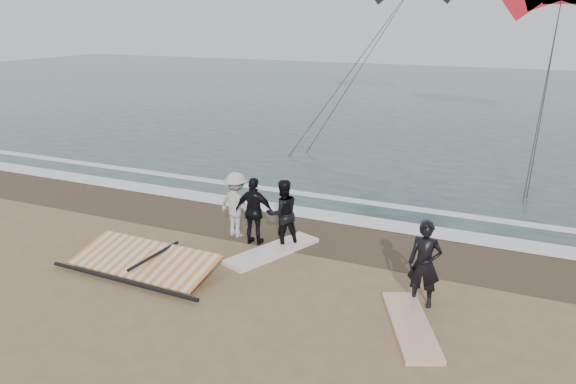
% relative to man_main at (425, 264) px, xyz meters
% --- Properties ---
extents(ground, '(120.00, 120.00, 0.00)m').
position_rel_man_main_xyz_m(ground, '(-2.79, -1.79, -0.91)').
color(ground, '#8C704C').
rests_on(ground, ground).
extents(sea, '(120.00, 54.00, 0.02)m').
position_rel_man_main_xyz_m(sea, '(-2.79, 31.21, -0.89)').
color(sea, '#233838').
rests_on(sea, ground).
extents(wet_sand, '(120.00, 2.80, 0.01)m').
position_rel_man_main_xyz_m(wet_sand, '(-2.79, 2.71, -0.90)').
color(wet_sand, '#4C3D2B').
rests_on(wet_sand, ground).
extents(foam_near, '(120.00, 0.90, 0.01)m').
position_rel_man_main_xyz_m(foam_near, '(-2.79, 4.11, -0.88)').
color(foam_near, white).
rests_on(foam_near, sea).
extents(foam_far, '(120.00, 0.45, 0.01)m').
position_rel_man_main_xyz_m(foam_far, '(-2.79, 5.81, -0.88)').
color(foam_far, white).
rests_on(foam_far, sea).
extents(man_main, '(0.67, 0.45, 1.81)m').
position_rel_man_main_xyz_m(man_main, '(0.00, 0.00, 0.00)').
color(man_main, black).
rests_on(man_main, ground).
extents(board_white, '(1.66, 2.54, 0.10)m').
position_rel_man_main_xyz_m(board_white, '(0.01, -0.99, -0.86)').
color(board_white, silver).
rests_on(board_white, ground).
extents(board_cream, '(1.60, 2.74, 0.11)m').
position_rel_man_main_xyz_m(board_cream, '(-3.93, 1.05, -0.85)').
color(board_cream, white).
rests_on(board_cream, ground).
extents(trio_cluster, '(2.57, 1.10, 1.78)m').
position_rel_man_main_xyz_m(trio_cluster, '(-4.67, 1.59, -0.02)').
color(trio_cluster, black).
rests_on(trio_cluster, ground).
extents(sail_rig, '(4.03, 1.80, 0.49)m').
position_rel_man_main_xyz_m(sail_rig, '(-6.22, -0.98, -0.71)').
color(sail_rig, black).
rests_on(sail_rig, ground).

